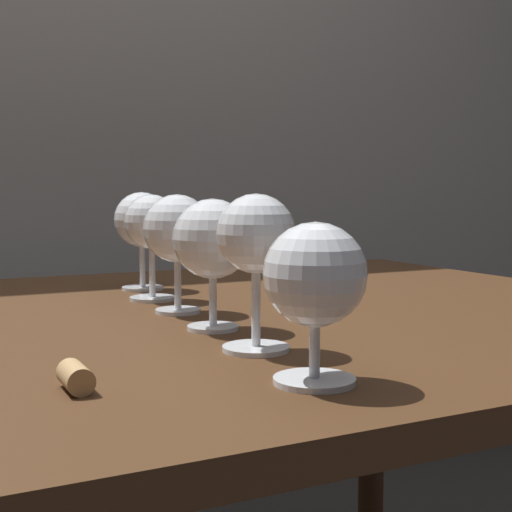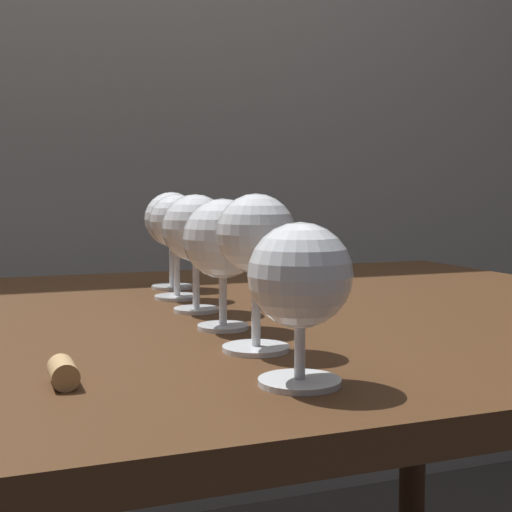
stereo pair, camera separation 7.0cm
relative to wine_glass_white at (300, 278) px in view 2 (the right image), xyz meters
The scene contains 9 objects.
back_wall 1.49m from the wine_glass_white, 93.25° to the left, with size 5.00×0.08×2.60m, color gray.
dining_table 0.41m from the wine_glass_white, 102.44° to the left, with size 1.54×0.96×0.75m.
wine_glass_white is the anchor object (origin of this frame).
wine_glass_port 0.13m from the wine_glass_white, 84.86° to the left, with size 0.08×0.08×0.15m.
wine_glass_pinot 0.25m from the wine_glass_white, 86.11° to the left, with size 0.09×0.09×0.15m.
wine_glass_amber 0.37m from the wine_glass_white, 86.69° to the left, with size 0.09×0.09×0.15m.
wine_glass_merlot 0.49m from the wine_glass_white, 86.84° to the left, with size 0.08×0.08×0.15m.
wine_glass_rose 0.60m from the wine_glass_white, 85.41° to the left, with size 0.09×0.09×0.15m.
cork 0.20m from the wine_glass_white, 160.18° to the left, with size 0.02×0.02×0.04m, color tan.
Camera 2 is at (-0.16, -0.89, 0.90)m, focal length 50.95 mm.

